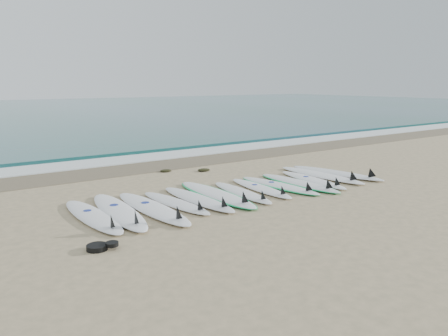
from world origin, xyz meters
TOP-DOWN VIEW (x-y plane):
  - ground at (0.00, 0.00)m, footprint 120.00×120.00m
  - ocean at (0.00, 32.50)m, footprint 120.00×55.00m
  - wet_sand_band at (0.00, 4.10)m, footprint 120.00×1.80m
  - foam_band at (0.00, 5.50)m, footprint 120.00×1.40m
  - wave_crest at (0.00, 7.00)m, footprint 120.00×1.00m
  - surfboard_0 at (-3.40, -0.03)m, footprint 0.61×2.64m
  - surfboard_1 at (-2.89, -0.02)m, footprint 0.86×2.95m
  - surfboard_2 at (-2.26, -0.21)m, footprint 0.65×2.88m
  - surfboard_3 at (-1.68, -0.10)m, footprint 0.71×2.33m
  - surfboard_4 at (-1.15, -0.13)m, footprint 0.62×2.59m
  - surfboard_5 at (-0.60, -0.00)m, footprint 0.73×2.89m
  - surfboard_6 at (-0.03, -0.20)m, footprint 0.68×2.33m
  - surfboard_7 at (0.59, -0.13)m, footprint 0.64×2.33m
  - surfboard_8 at (1.14, -0.16)m, footprint 0.83×2.52m
  - surfboard_9 at (1.72, -0.24)m, footprint 0.70×2.61m
  - surfboard_10 at (2.25, -0.22)m, footprint 0.74×2.46m
  - surfboard_11 at (2.85, 0.03)m, footprint 0.71×2.83m
  - surfboard_12 at (3.41, -0.02)m, footprint 1.06×2.87m
  - seaweed_near at (-0.25, 3.12)m, footprint 0.33×0.26m
  - seaweed_far at (0.68, 2.57)m, footprint 0.37×0.29m
  - leash_coil at (-3.82, -1.57)m, footprint 0.46×0.36m

SIDE VIEW (x-z plane):
  - ground at x=0.00m, z-range 0.00..0.00m
  - wet_sand_band at x=0.00m, z-range 0.00..0.01m
  - ocean at x=0.00m, z-range 0.00..0.03m
  - foam_band at x=0.00m, z-range 0.00..0.04m
  - seaweed_near at x=-0.25m, z-range 0.00..0.06m
  - seaweed_far at x=0.68m, z-range 0.00..0.07m
  - surfboard_8 at x=1.14m, z-range -0.11..0.20m
  - leash_coil at x=-3.82m, z-range -0.01..0.10m
  - surfboard_9 at x=1.72m, z-range -0.12..0.21m
  - wave_crest at x=0.00m, z-range 0.00..0.10m
  - surfboard_3 at x=-1.68m, z-range -0.10..0.20m
  - surfboard_6 at x=-0.03m, z-range -0.10..0.20m
  - surfboard_7 at x=0.59m, z-range -0.10..0.20m
  - surfboard_10 at x=2.25m, z-range -0.10..0.21m
  - surfboard_5 at x=-0.60m, z-range -0.13..0.24m
  - surfboard_4 at x=-1.15m, z-range -0.11..0.22m
  - surfboard_0 at x=-3.40m, z-range -0.11..0.23m
  - surfboard_11 at x=2.85m, z-range -0.12..0.24m
  - surfboard_12 at x=3.41m, z-range -0.12..0.24m
  - surfboard_2 at x=-2.26m, z-range -0.12..0.25m
  - surfboard_1 at x=-2.89m, z-range -0.12..0.25m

